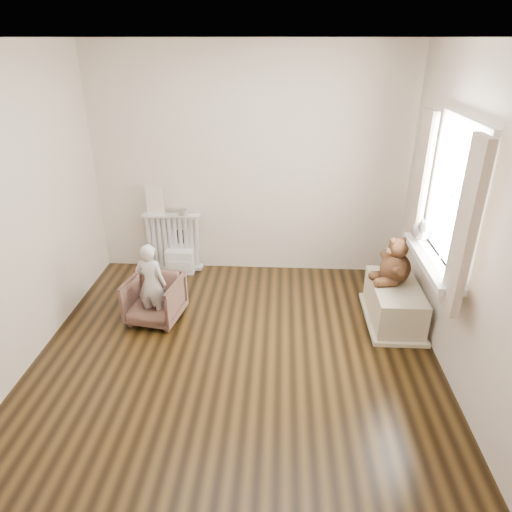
# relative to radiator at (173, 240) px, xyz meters

# --- Properties ---
(floor) EXTENTS (3.60, 3.60, 0.01)m
(floor) POSITION_rel_radiator_xyz_m (0.92, -1.68, -0.39)
(floor) COLOR black
(floor) RESTS_ON ground
(ceiling) EXTENTS (3.60, 3.60, 0.01)m
(ceiling) POSITION_rel_radiator_xyz_m (0.92, -1.68, 2.21)
(ceiling) COLOR white
(ceiling) RESTS_ON ground
(back_wall) EXTENTS (3.60, 0.02, 2.60)m
(back_wall) POSITION_rel_radiator_xyz_m (0.92, 0.12, 0.91)
(back_wall) COLOR beige
(back_wall) RESTS_ON ground
(front_wall) EXTENTS (3.60, 0.02, 2.60)m
(front_wall) POSITION_rel_radiator_xyz_m (0.92, -3.48, 0.91)
(front_wall) COLOR beige
(front_wall) RESTS_ON ground
(left_wall) EXTENTS (0.02, 3.60, 2.60)m
(left_wall) POSITION_rel_radiator_xyz_m (-0.88, -1.68, 0.91)
(left_wall) COLOR beige
(left_wall) RESTS_ON ground
(right_wall) EXTENTS (0.02, 3.60, 2.60)m
(right_wall) POSITION_rel_radiator_xyz_m (2.72, -1.68, 0.91)
(right_wall) COLOR beige
(right_wall) RESTS_ON ground
(window) EXTENTS (0.03, 0.90, 1.10)m
(window) POSITION_rel_radiator_xyz_m (2.68, -1.38, 1.06)
(window) COLOR white
(window) RESTS_ON right_wall
(window_sill) EXTENTS (0.22, 1.10, 0.06)m
(window_sill) POSITION_rel_radiator_xyz_m (2.59, -1.38, 0.48)
(window_sill) COLOR silver
(window_sill) RESTS_ON right_wall
(curtain_left) EXTENTS (0.06, 0.26, 1.30)m
(curtain_left) POSITION_rel_radiator_xyz_m (2.57, -1.95, 1.00)
(curtain_left) COLOR #C0AB96
(curtain_left) RESTS_ON right_wall
(curtain_right) EXTENTS (0.06, 0.26, 1.30)m
(curtain_right) POSITION_rel_radiator_xyz_m (2.57, -0.81, 1.00)
(curtain_right) COLOR #C0AB96
(curtain_right) RESTS_ON right_wall
(radiator) EXTENTS (0.68, 0.13, 0.72)m
(radiator) POSITION_rel_radiator_xyz_m (0.00, 0.00, 0.00)
(radiator) COLOR silver
(radiator) RESTS_ON floor
(paper_doll) EXTENTS (0.20, 0.02, 0.34)m
(paper_doll) POSITION_rel_radiator_xyz_m (-0.17, 0.00, 0.50)
(paper_doll) COLOR beige
(paper_doll) RESTS_ON radiator
(tin_a) EXTENTS (0.11, 0.11, 0.07)m
(tin_a) POSITION_rel_radiator_xyz_m (0.15, 0.00, 0.37)
(tin_a) COLOR #A59E8C
(tin_a) RESTS_ON radiator
(toy_vanity) EXTENTS (0.34, 0.24, 0.53)m
(toy_vanity) POSITION_rel_radiator_xyz_m (0.09, -0.03, -0.11)
(toy_vanity) COLOR silver
(toy_vanity) RESTS_ON floor
(armchair) EXTENTS (0.59, 0.60, 0.47)m
(armchair) POSITION_rel_radiator_xyz_m (0.05, -1.11, -0.15)
(armchair) COLOR brown
(armchair) RESTS_ON floor
(child) EXTENTS (0.34, 0.25, 0.84)m
(child) POSITION_rel_radiator_xyz_m (0.05, -1.16, 0.05)
(child) COLOR beige
(child) RESTS_ON armchair
(toy_bench) EXTENTS (0.45, 0.86, 0.40)m
(toy_bench) POSITION_rel_radiator_xyz_m (2.44, -0.99, -0.19)
(toy_bench) COLOR beige
(toy_bench) RESTS_ON floor
(teddy_bear) EXTENTS (0.43, 0.37, 0.47)m
(teddy_bear) POSITION_rel_radiator_xyz_m (2.43, -0.92, 0.28)
(teddy_bear) COLOR #361E10
(teddy_bear) RESTS_ON toy_bench
(plush_cat) EXTENTS (0.18, 0.28, 0.24)m
(plush_cat) POSITION_rel_radiator_xyz_m (2.58, -1.01, 0.61)
(plush_cat) COLOR slate
(plush_cat) RESTS_ON window_sill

